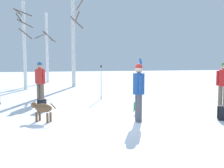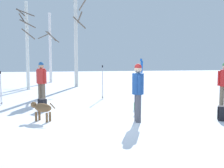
{
  "view_description": "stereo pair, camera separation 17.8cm",
  "coord_description": "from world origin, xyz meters",
  "px_view_note": "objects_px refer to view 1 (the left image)",
  "views": [
    {
      "loc": [
        -1.28,
        -7.46,
        1.9
      ],
      "look_at": [
        0.43,
        1.6,
        1.0
      ],
      "focal_mm": 43.91,
      "sensor_mm": 36.0,
      "label": 1
    },
    {
      "loc": [
        -1.1,
        -7.49,
        1.9
      ],
      "look_at": [
        0.43,
        1.6,
        1.0
      ],
      "focal_mm": 43.91,
      "sensor_mm": 36.0,
      "label": 2
    }
  ],
  "objects_px": {
    "person_1": "(223,82)",
    "birch_tree_3": "(73,33)",
    "dog": "(42,109)",
    "ski_poles_0": "(101,81)",
    "water_bottle_0": "(134,106)",
    "birch_tree_1": "(24,43)",
    "person_2": "(40,80)",
    "backpack_0": "(42,106)",
    "backpack_1": "(222,113)",
    "person_0": "(139,89)",
    "ski_pair_planted_1": "(140,81)",
    "birch_tree_2": "(47,47)"
  },
  "relations": [
    {
      "from": "dog",
      "to": "water_bottle_0",
      "type": "bearing_deg",
      "value": 21.13
    },
    {
      "from": "ski_pair_planted_1",
      "to": "person_2",
      "type": "bearing_deg",
      "value": 170.3
    },
    {
      "from": "person_2",
      "to": "backpack_0",
      "type": "relative_size",
      "value": 3.9
    },
    {
      "from": "birch_tree_1",
      "to": "water_bottle_0",
      "type": "bearing_deg",
      "value": -57.46
    },
    {
      "from": "ski_pair_planted_1",
      "to": "ski_poles_0",
      "type": "relative_size",
      "value": 1.2
    },
    {
      "from": "person_0",
      "to": "birch_tree_1",
      "type": "xyz_separation_m",
      "value": [
        -4.3,
        9.06,
        1.74
      ]
    },
    {
      "from": "backpack_1",
      "to": "birch_tree_1",
      "type": "height_order",
      "value": "birch_tree_1"
    },
    {
      "from": "birch_tree_1",
      "to": "person_0",
      "type": "bearing_deg",
      "value": -64.62
    },
    {
      "from": "backpack_0",
      "to": "water_bottle_0",
      "type": "xyz_separation_m",
      "value": [
        3.28,
        -0.31,
        -0.08
      ]
    },
    {
      "from": "person_1",
      "to": "birch_tree_3",
      "type": "height_order",
      "value": "birch_tree_3"
    },
    {
      "from": "person_0",
      "to": "backpack_0",
      "type": "bearing_deg",
      "value": 144.73
    },
    {
      "from": "ski_pair_planted_1",
      "to": "water_bottle_0",
      "type": "distance_m",
      "value": 1.68
    },
    {
      "from": "person_1",
      "to": "person_2",
      "type": "bearing_deg",
      "value": 162.26
    },
    {
      "from": "ski_poles_0",
      "to": "birch_tree_2",
      "type": "distance_m",
      "value": 9.64
    },
    {
      "from": "ski_pair_planted_1",
      "to": "ski_poles_0",
      "type": "distance_m",
      "value": 2.04
    },
    {
      "from": "backpack_0",
      "to": "person_2",
      "type": "bearing_deg",
      "value": 95.0
    },
    {
      "from": "ski_pair_planted_1",
      "to": "person_1",
      "type": "bearing_deg",
      "value": -28.06
    },
    {
      "from": "birch_tree_2",
      "to": "ski_pair_planted_1",
      "type": "bearing_deg",
      "value": -68.34
    },
    {
      "from": "dog",
      "to": "ski_poles_0",
      "type": "height_order",
      "value": "ski_poles_0"
    },
    {
      "from": "birch_tree_2",
      "to": "ski_poles_0",
      "type": "bearing_deg",
      "value": -72.89
    },
    {
      "from": "ski_poles_0",
      "to": "backpack_1",
      "type": "xyz_separation_m",
      "value": [
        2.99,
        -4.89,
        -0.61
      ]
    },
    {
      "from": "person_0",
      "to": "birch_tree_3",
      "type": "height_order",
      "value": "birch_tree_3"
    },
    {
      "from": "dog",
      "to": "birch_tree_1",
      "type": "xyz_separation_m",
      "value": [
        -1.49,
        8.52,
        2.33
      ]
    },
    {
      "from": "backpack_1",
      "to": "birch_tree_3",
      "type": "distance_m",
      "value": 11.7
    },
    {
      "from": "dog",
      "to": "birch_tree_1",
      "type": "bearing_deg",
      "value": 99.92
    },
    {
      "from": "person_0",
      "to": "birch_tree_3",
      "type": "xyz_separation_m",
      "value": [
        -1.38,
        10.24,
        2.48
      ]
    },
    {
      "from": "person_1",
      "to": "backpack_1",
      "type": "distance_m",
      "value": 2.39
    },
    {
      "from": "birch_tree_3",
      "to": "person_2",
      "type": "bearing_deg",
      "value": -104.75
    },
    {
      "from": "water_bottle_0",
      "to": "ski_pair_planted_1",
      "type": "bearing_deg",
      "value": 65.99
    },
    {
      "from": "person_1",
      "to": "backpack_0",
      "type": "bearing_deg",
      "value": 176.14
    },
    {
      "from": "birch_tree_2",
      "to": "person_1",
      "type": "bearing_deg",
      "value": -59.8
    },
    {
      "from": "person_0",
      "to": "water_bottle_0",
      "type": "xyz_separation_m",
      "value": [
        0.36,
        1.76,
        -0.85
      ]
    },
    {
      "from": "dog",
      "to": "birch_tree_2",
      "type": "height_order",
      "value": "birch_tree_2"
    },
    {
      "from": "person_1",
      "to": "birch_tree_3",
      "type": "bearing_deg",
      "value": 120.91
    },
    {
      "from": "water_bottle_0",
      "to": "person_0",
      "type": "bearing_deg",
      "value": -101.57
    },
    {
      "from": "person_1",
      "to": "birch_tree_3",
      "type": "xyz_separation_m",
      "value": [
        -5.17,
        8.63,
        2.48
      ]
    },
    {
      "from": "backpack_0",
      "to": "birch_tree_1",
      "type": "bearing_deg",
      "value": 101.14
    },
    {
      "from": "dog",
      "to": "backpack_0",
      "type": "height_order",
      "value": "dog"
    },
    {
      "from": "birch_tree_1",
      "to": "birch_tree_2",
      "type": "xyz_separation_m",
      "value": [
        1.08,
        4.58,
        -0.03
      ]
    },
    {
      "from": "ski_poles_0",
      "to": "backpack_1",
      "type": "relative_size",
      "value": 3.51
    },
    {
      "from": "water_bottle_0",
      "to": "birch_tree_3",
      "type": "height_order",
      "value": "birch_tree_3"
    },
    {
      "from": "person_0",
      "to": "ski_poles_0",
      "type": "relative_size",
      "value": 1.11
    },
    {
      "from": "backpack_1",
      "to": "birch_tree_2",
      "type": "relative_size",
      "value": 0.08
    },
    {
      "from": "dog",
      "to": "birch_tree_1",
      "type": "relative_size",
      "value": 0.15
    },
    {
      "from": "birch_tree_1",
      "to": "birch_tree_2",
      "type": "distance_m",
      "value": 4.71
    },
    {
      "from": "backpack_1",
      "to": "water_bottle_0",
      "type": "relative_size",
      "value": 1.57
    },
    {
      "from": "birch_tree_1",
      "to": "dog",
      "type": "bearing_deg",
      "value": -80.08
    },
    {
      "from": "birch_tree_3",
      "to": "ski_poles_0",
      "type": "bearing_deg",
      "value": -80.47
    },
    {
      "from": "person_0",
      "to": "backpack_0",
      "type": "relative_size",
      "value": 3.9
    },
    {
      "from": "birch_tree_2",
      "to": "birch_tree_3",
      "type": "bearing_deg",
      "value": -61.65
    }
  ]
}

